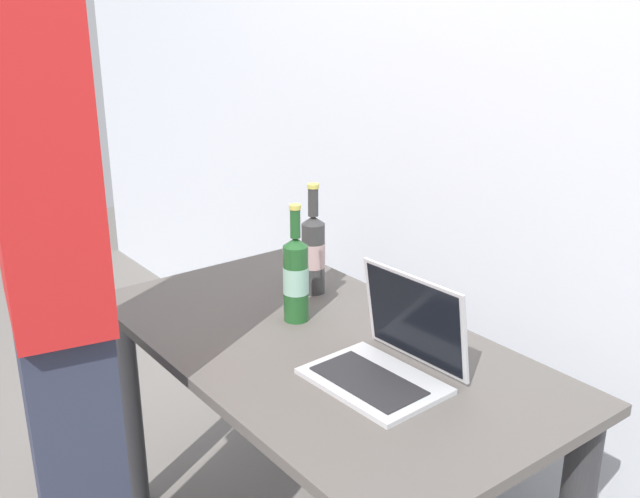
{
  "coord_description": "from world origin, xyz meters",
  "views": [
    {
      "loc": [
        1.31,
        -1.0,
        1.56
      ],
      "look_at": [
        0.0,
        0.0,
        0.98
      ],
      "focal_mm": 40.66,
      "sensor_mm": 36.0,
      "label": 1
    }
  ],
  "objects": [
    {
      "name": "desk",
      "position": [
        0.0,
        0.0,
        0.57
      ],
      "size": [
        1.29,
        0.7,
        0.73
      ],
      "color": "#56514C",
      "rests_on": "ground"
    },
    {
      "name": "laptop",
      "position": [
        0.24,
        0.02,
        0.79
      ],
      "size": [
        0.32,
        0.27,
        0.24
      ],
      "color": "#B7BABC",
      "rests_on": "desk"
    },
    {
      "name": "beer_bottle_amber",
      "position": [
        -0.14,
        0.03,
        0.86
      ],
      "size": [
        0.07,
        0.07,
        0.32
      ],
      "color": "#1E5123",
      "rests_on": "desk"
    },
    {
      "name": "beer_bottle_green",
      "position": [
        -0.27,
        0.19,
        0.86
      ],
      "size": [
        0.07,
        0.07,
        0.33
      ],
      "color": "#333333",
      "rests_on": "desk"
    },
    {
      "name": "person_figure",
      "position": [
        -0.15,
        -0.59,
        0.96
      ],
      "size": [
        0.42,
        0.3,
        1.85
      ],
      "color": "#2D3347",
      "rests_on": "ground"
    },
    {
      "name": "back_wall",
      "position": [
        0.0,
        0.7,
        1.3
      ],
      "size": [
        6.0,
        0.1,
        2.6
      ],
      "primitive_type": "cube",
      "color": "silver",
      "rests_on": "ground"
    }
  ]
}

